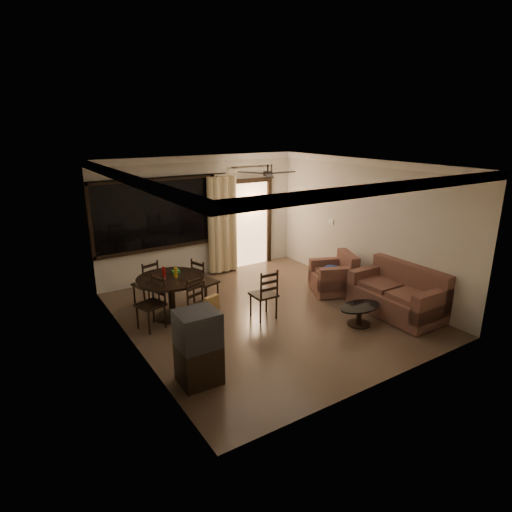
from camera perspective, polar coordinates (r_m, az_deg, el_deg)
ground at (r=8.24m, az=1.43°, el=-7.70°), size 5.50×5.50×0.00m
room_shell at (r=9.43m, az=-1.54°, el=7.20°), size 5.50×6.70×5.50m
dining_table at (r=8.03m, az=-11.25°, el=-3.95°), size 1.25×1.25×1.00m
dining_chair_west at (r=7.80m, az=-13.73°, el=-7.43°), size 0.52×0.52×0.95m
dining_chair_east at (r=8.65m, az=-6.78°, el=-4.54°), size 0.52×0.52×0.95m
dining_chair_south at (r=7.54m, az=-7.03°, el=-7.75°), size 0.52×0.56×0.95m
dining_chair_north at (r=8.75m, az=-14.35°, el=-4.73°), size 0.52×0.52×0.95m
tv_cabinet at (r=6.05m, az=-7.69°, el=-11.96°), size 0.58×0.52×1.07m
sofa at (r=8.55m, az=18.48°, el=-5.01°), size 0.93×1.72×0.91m
armchair at (r=9.29m, az=10.53°, el=-2.73°), size 1.09×1.09×0.84m
coffee_table at (r=7.94m, az=13.61°, el=-7.28°), size 0.83×0.50×0.37m
side_chair at (r=7.97m, az=1.05°, el=-6.32°), size 0.44×0.44×0.97m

